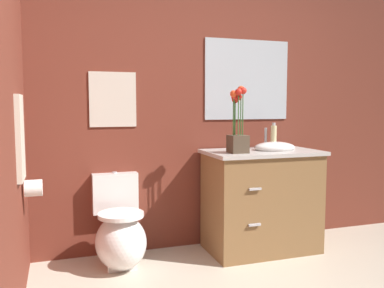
% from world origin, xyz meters
% --- Properties ---
extents(wall_back, '(3.99, 0.05, 2.50)m').
position_xyz_m(wall_back, '(0.20, 1.82, 1.25)').
color(wall_back, maroon).
rests_on(wall_back, ground_plane).
extents(toilet, '(0.38, 0.59, 0.69)m').
position_xyz_m(toilet, '(-0.62, 1.52, 0.24)').
color(toilet, white).
rests_on(toilet, ground_plane).
extents(vanity_cabinet, '(0.94, 0.56, 1.03)m').
position_xyz_m(vanity_cabinet, '(0.57, 1.50, 0.44)').
color(vanity_cabinet, brown).
rests_on(vanity_cabinet, ground_plane).
extents(flower_vase, '(0.14, 0.14, 0.53)m').
position_xyz_m(flower_vase, '(0.30, 1.41, 1.04)').
color(flower_vase, '#4C3D2D').
rests_on(flower_vase, vanity_cabinet).
extents(soap_bottle, '(0.05, 0.05, 0.22)m').
position_xyz_m(soap_bottle, '(0.74, 1.62, 0.95)').
color(soap_bottle, beige).
rests_on(soap_bottle, vanity_cabinet).
extents(wall_poster, '(0.37, 0.01, 0.44)m').
position_xyz_m(wall_poster, '(-0.62, 1.79, 1.27)').
color(wall_poster, beige).
extents(wall_mirror, '(0.80, 0.01, 0.70)m').
position_xyz_m(wall_mirror, '(0.56, 1.79, 1.45)').
color(wall_mirror, '#B2BCC6').
extents(hanging_towel, '(0.03, 0.28, 0.52)m').
position_xyz_m(hanging_towel, '(-1.27, 1.14, 1.03)').
color(hanging_towel, beige).
extents(toilet_paper_roll, '(0.11, 0.11, 0.11)m').
position_xyz_m(toilet_paper_roll, '(-1.21, 1.33, 0.68)').
color(toilet_paper_roll, white).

